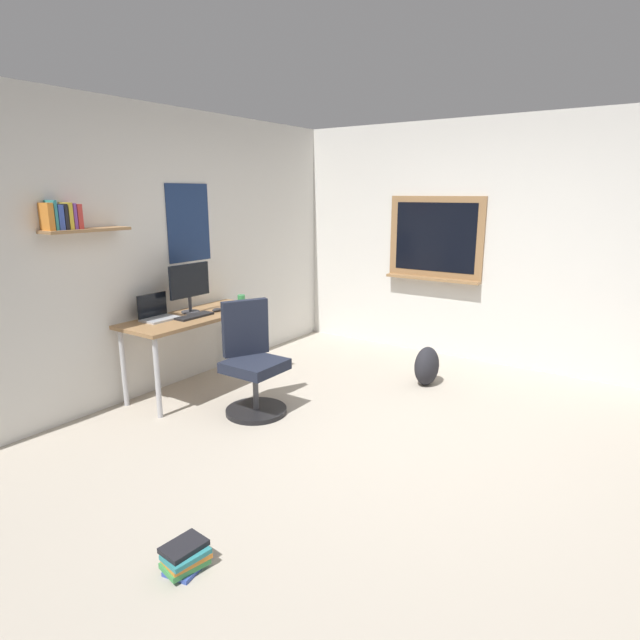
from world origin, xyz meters
name	(u,v)px	position (x,y,z in m)	size (l,w,h in m)	color
ground_plane	(393,448)	(0.00, 0.00, 0.00)	(5.20, 5.20, 0.00)	#ADA393
wall_back	(162,251)	(-0.01, 2.45, 1.30)	(5.00, 0.30, 2.60)	silver
wall_right	(499,245)	(2.45, 0.03, 1.30)	(0.22, 5.00, 2.60)	silver
desk	(196,323)	(0.03, 2.08, 0.65)	(1.41, 0.57, 0.73)	#997047
office_chair	(252,365)	(-0.07, 1.31, 0.41)	(0.54, 0.56, 0.95)	black
laptop	(157,313)	(-0.29, 2.22, 0.79)	(0.31, 0.21, 0.23)	#ADAFB5
monitor_primary	(190,285)	(0.06, 2.17, 1.00)	(0.46, 0.17, 0.46)	#38383D
keyboard	(195,316)	(-0.04, 2.01, 0.74)	(0.37, 0.13, 0.02)	black
computer_mouse	(217,310)	(0.24, 2.01, 0.75)	(0.10, 0.06, 0.03)	#262628
coffee_mug	(241,299)	(0.63, 2.06, 0.78)	(0.08, 0.08, 0.09)	#338C4C
backpack	(427,366)	(1.37, 0.33, 0.19)	(0.32, 0.22, 0.38)	#232328
book_stack_on_floor	(186,557)	(-1.74, 0.27, 0.07)	(0.25, 0.20, 0.13)	#3851B2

